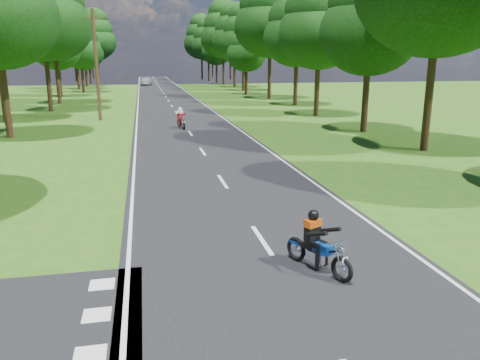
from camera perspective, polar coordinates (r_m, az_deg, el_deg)
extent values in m
plane|color=#285613|center=(10.26, 5.48, -11.46)|extent=(160.00, 160.00, 0.00)
cube|color=black|center=(59.03, -9.04, 10.00)|extent=(7.00, 140.00, 0.02)
cube|color=silver|center=(12.01, 2.68, -7.29)|extent=(0.12, 2.00, 0.01)
cube|color=silver|center=(17.60, -2.13, -0.17)|extent=(0.12, 2.00, 0.01)
cube|color=silver|center=(23.40, -4.58, 3.48)|extent=(0.12, 2.00, 0.01)
cube|color=silver|center=(29.27, -6.06, 5.67)|extent=(0.12, 2.00, 0.01)
cube|color=silver|center=(35.19, -7.06, 7.13)|extent=(0.12, 2.00, 0.01)
cube|color=silver|center=(41.13, -7.76, 8.16)|extent=(0.12, 2.00, 0.01)
cube|color=silver|center=(47.09, -8.30, 8.94)|extent=(0.12, 2.00, 0.01)
cube|color=silver|center=(53.06, -8.71, 9.53)|extent=(0.12, 2.00, 0.01)
cube|color=silver|center=(59.03, -9.04, 10.01)|extent=(0.12, 2.00, 0.01)
cube|color=silver|center=(65.01, -9.31, 10.40)|extent=(0.12, 2.00, 0.01)
cube|color=silver|center=(70.99, -9.54, 10.72)|extent=(0.12, 2.00, 0.01)
cube|color=silver|center=(76.98, -9.73, 10.99)|extent=(0.12, 2.00, 0.01)
cube|color=silver|center=(82.96, -9.89, 11.23)|extent=(0.12, 2.00, 0.01)
cube|color=silver|center=(88.95, -10.03, 11.43)|extent=(0.12, 2.00, 0.01)
cube|color=silver|center=(94.94, -10.16, 11.61)|extent=(0.12, 2.00, 0.01)
cube|color=silver|center=(100.93, -10.27, 11.76)|extent=(0.12, 2.00, 0.01)
cube|color=silver|center=(106.93, -10.37, 11.90)|extent=(0.12, 2.00, 0.01)
cube|color=silver|center=(112.92, -10.45, 12.02)|extent=(0.12, 2.00, 0.01)
cube|color=silver|center=(118.91, -10.53, 12.13)|extent=(0.12, 2.00, 0.01)
cube|color=silver|center=(124.91, -10.60, 12.23)|extent=(0.12, 2.00, 0.01)
cube|color=silver|center=(58.97, -12.29, 9.86)|extent=(0.10, 140.00, 0.01)
cube|color=silver|center=(59.28, -5.81, 10.13)|extent=(0.10, 140.00, 0.01)
cube|color=silver|center=(8.11, -17.82, -19.63)|extent=(0.50, 0.50, 0.01)
cube|color=silver|center=(9.12, -17.06, -15.44)|extent=(0.50, 0.50, 0.01)
cube|color=silver|center=(10.18, -16.47, -12.10)|extent=(0.50, 0.50, 0.01)
cylinder|color=black|center=(30.67, -26.60, 8.28)|extent=(0.40, 0.40, 3.91)
cylinder|color=black|center=(39.40, -26.91, 9.21)|extent=(0.40, 0.40, 3.79)
cylinder|color=black|center=(45.17, -22.26, 10.51)|extent=(0.40, 0.40, 4.32)
ellipsoid|color=black|center=(45.21, -22.93, 17.23)|extent=(7.56, 7.56, 6.42)
cylinder|color=black|center=(52.63, -21.31, 11.07)|extent=(0.40, 0.40, 4.40)
ellipsoid|color=black|center=(52.67, -21.87, 16.95)|extent=(7.71, 7.71, 6.55)
ellipsoid|color=black|center=(52.84, -22.10, 19.26)|extent=(6.60, 6.60, 5.61)
cylinder|color=black|center=(62.42, -21.08, 10.93)|extent=(0.40, 0.40, 3.20)
ellipsoid|color=black|center=(62.36, -21.42, 14.53)|extent=(5.60, 5.60, 4.76)
ellipsoid|color=black|center=(62.41, -21.55, 15.96)|extent=(4.80, 4.80, 4.08)
ellipsoid|color=black|center=(62.49, -21.69, 17.38)|extent=(3.60, 3.60, 3.06)
cylinder|color=black|center=(69.47, -18.59, 11.41)|extent=(0.40, 0.40, 3.22)
ellipsoid|color=black|center=(69.42, -18.86, 14.67)|extent=(5.64, 5.64, 4.79)
ellipsoid|color=black|center=(69.46, -18.97, 15.96)|extent=(4.83, 4.83, 4.11)
ellipsoid|color=black|center=(69.54, -19.08, 17.25)|extent=(3.62, 3.62, 3.08)
cylinder|color=black|center=(77.34, -19.11, 11.76)|extent=(0.40, 0.40, 3.61)
ellipsoid|color=black|center=(77.32, -19.39, 15.04)|extent=(6.31, 6.31, 5.37)
ellipsoid|color=black|center=(77.38, -19.50, 16.34)|extent=(5.41, 5.41, 4.60)
ellipsoid|color=black|center=(77.48, -19.62, 17.63)|extent=(4.06, 4.06, 3.45)
cylinder|color=black|center=(85.09, -18.20, 11.69)|extent=(0.40, 0.40, 2.67)
ellipsoid|color=black|center=(85.03, -18.38, 13.90)|extent=(4.67, 4.67, 3.97)
ellipsoid|color=black|center=(85.04, -18.45, 14.77)|extent=(4.00, 4.00, 3.40)
ellipsoid|color=black|center=(85.07, -18.52, 15.64)|extent=(3.00, 3.00, 2.55)
cylinder|color=black|center=(94.21, -17.76, 12.06)|extent=(0.40, 0.40, 3.09)
ellipsoid|color=black|center=(94.17, -17.95, 14.36)|extent=(5.40, 5.40, 4.59)
ellipsoid|color=black|center=(94.19, -18.02, 15.28)|extent=(4.63, 4.63, 3.93)
ellipsoid|color=black|center=(94.24, -18.09, 16.19)|extent=(3.47, 3.47, 2.95)
cylinder|color=black|center=(100.59, -16.88, 12.64)|extent=(0.40, 0.40, 4.48)
ellipsoid|color=black|center=(100.62, -17.11, 15.77)|extent=(7.84, 7.84, 6.66)
ellipsoid|color=black|center=(100.71, -17.21, 17.01)|extent=(6.72, 6.72, 5.71)
ellipsoid|color=black|center=(100.85, -17.31, 18.24)|extent=(5.04, 5.04, 4.28)
cylinder|color=black|center=(109.63, -17.03, 12.63)|extent=(0.40, 0.40, 4.09)
ellipsoid|color=black|center=(109.63, -17.23, 15.26)|extent=(7.16, 7.16, 6.09)
ellipsoid|color=black|center=(109.69, -17.31, 16.30)|extent=(6.14, 6.14, 5.22)
ellipsoid|color=black|center=(109.80, -17.40, 17.33)|extent=(4.61, 4.61, 3.92)
cylinder|color=black|center=(25.25, 21.94, 8.48)|extent=(0.40, 0.40, 4.56)
cylinder|color=black|center=(30.84, 15.00, 8.94)|extent=(0.40, 0.40, 3.49)
ellipsoid|color=black|center=(30.76, 15.54, 16.93)|extent=(6.12, 6.12, 5.20)
ellipsoid|color=black|center=(30.89, 15.77, 20.08)|extent=(5.24, 5.24, 4.46)
cylinder|color=black|center=(39.01, 9.34, 10.45)|extent=(0.40, 0.40, 3.69)
ellipsoid|color=black|center=(38.97, 9.63, 17.13)|extent=(6.46, 6.46, 5.49)
ellipsoid|color=black|center=(39.10, 9.75, 19.76)|extent=(5.54, 5.54, 4.71)
cylinder|color=black|center=(47.70, 6.79, 11.28)|extent=(0.40, 0.40, 3.74)
ellipsoid|color=black|center=(47.67, 6.96, 16.82)|extent=(6.55, 6.55, 5.57)
ellipsoid|color=black|center=(47.78, 7.03, 19.01)|extent=(5.62, 5.62, 4.77)
cylinder|color=black|center=(55.49, 3.60, 12.26)|extent=(0.40, 0.40, 4.64)
ellipsoid|color=black|center=(55.56, 3.70, 18.16)|extent=(8.12, 8.12, 6.91)
ellipsoid|color=black|center=(55.75, 3.74, 20.48)|extent=(6.96, 6.96, 5.92)
cylinder|color=black|center=(62.24, 0.76, 11.73)|extent=(0.40, 0.40, 2.91)
ellipsoid|color=black|center=(62.17, 0.77, 15.02)|extent=(5.09, 5.09, 4.33)
ellipsoid|color=black|center=(62.20, 0.78, 16.33)|extent=(4.36, 4.36, 3.71)
ellipsoid|color=black|center=(62.26, 0.78, 17.63)|extent=(3.27, 3.27, 2.78)
cylinder|color=black|center=(69.78, 0.41, 12.43)|extent=(0.40, 0.40, 3.88)
ellipsoid|color=black|center=(69.77, 0.42, 16.35)|extent=(6.78, 6.78, 5.77)
ellipsoid|color=black|center=(69.85, 0.43, 17.90)|extent=(5.81, 5.81, 4.94)
ellipsoid|color=black|center=(69.99, 0.43, 19.44)|extent=(4.36, 4.36, 3.71)
cylinder|color=black|center=(78.13, -0.67, 12.76)|extent=(0.40, 0.40, 4.18)
ellipsoid|color=black|center=(78.15, -0.68, 16.53)|extent=(7.31, 7.31, 6.21)
ellipsoid|color=black|center=(78.24, -0.69, 18.02)|extent=(6.27, 6.27, 5.33)
ellipsoid|color=black|center=(78.40, -0.69, 19.51)|extent=(4.70, 4.70, 4.00)
cylinder|color=black|center=(86.89, -2.03, 13.08)|extent=(0.40, 0.40, 4.63)
ellipsoid|color=black|center=(86.93, -2.06, 16.84)|extent=(8.11, 8.11, 6.89)
ellipsoid|color=black|center=(87.05, -2.08, 18.33)|extent=(6.95, 6.95, 5.91)
ellipsoid|color=black|center=(87.23, -2.09, 19.81)|extent=(5.21, 5.21, 4.43)
cylinder|color=black|center=(94.07, -2.86, 12.79)|extent=(0.40, 0.40, 3.36)
ellipsoid|color=black|center=(94.04, -2.89, 15.31)|extent=(5.88, 5.88, 5.00)
ellipsoid|color=black|center=(94.08, -2.90, 16.31)|extent=(5.04, 5.04, 4.29)
ellipsoid|color=black|center=(94.15, -2.92, 17.31)|extent=(3.78, 3.78, 3.21)
cylinder|color=black|center=(101.13, -3.83, 13.10)|extent=(0.40, 0.40, 4.09)
ellipsoid|color=black|center=(101.14, -3.88, 15.95)|extent=(7.15, 7.15, 6.08)
ellipsoid|color=black|center=(101.21, -3.90, 17.08)|extent=(6.13, 6.13, 5.21)
ellipsoid|color=black|center=(101.32, -3.92, 18.21)|extent=(4.60, 4.60, 3.91)
cylinder|color=black|center=(108.76, -4.65, 13.29)|extent=(0.40, 0.40, 4.48)
ellipsoid|color=black|center=(108.79, -4.71, 16.20)|extent=(7.84, 7.84, 6.66)
ellipsoid|color=black|center=(108.87, -4.74, 17.34)|extent=(6.72, 6.72, 5.71)
ellipsoid|color=black|center=(109.00, -4.76, 18.49)|extent=(5.04, 5.04, 4.28)
cylinder|color=black|center=(119.35, -17.47, 12.64)|extent=(0.40, 0.40, 3.84)
ellipsoid|color=black|center=(119.34, -17.65, 14.90)|extent=(6.72, 6.72, 5.71)
ellipsoid|color=black|center=(119.39, -17.72, 15.80)|extent=(5.76, 5.76, 4.90)
ellipsoid|color=black|center=(119.47, -17.79, 16.69)|extent=(4.32, 4.32, 3.67)
cylinder|color=black|center=(122.12, -3.36, 13.37)|extent=(0.40, 0.40, 4.16)
ellipsoid|color=black|center=(122.13, -3.40, 15.77)|extent=(7.28, 7.28, 6.19)
ellipsoid|color=black|center=(122.19, -3.41, 16.72)|extent=(6.24, 6.24, 5.30)
ellipsoid|color=black|center=(122.29, -3.43, 17.67)|extent=(4.68, 4.68, 3.98)
cylinder|color=black|center=(104.67, -19.35, 12.23)|extent=(0.40, 0.40, 3.52)
ellipsoid|color=black|center=(104.65, -19.55, 14.60)|extent=(6.16, 6.16, 5.24)
ellipsoid|color=black|center=(104.69, -19.63, 15.53)|extent=(5.28, 5.28, 4.49)
ellipsoid|color=black|center=(104.75, -19.72, 16.47)|extent=(3.96, 3.96, 3.37)
cylinder|color=black|center=(108.64, -1.18, 13.33)|extent=(0.40, 0.40, 4.48)
ellipsoid|color=black|center=(108.66, -1.19, 16.24)|extent=(7.84, 7.84, 6.66)
ellipsoid|color=black|center=(108.75, -1.20, 17.39)|extent=(6.72, 6.72, 5.71)
ellipsoid|color=black|center=(108.88, -1.21, 18.54)|extent=(5.04, 5.04, 4.28)
cylinder|color=#382616|center=(36.94, -17.09, 13.15)|extent=(0.26, 0.26, 8.00)
cube|color=#382616|center=(37.04, -17.48, 18.25)|extent=(1.20, 0.10, 0.10)
imported|color=silver|center=(85.93, -11.31, 11.75)|extent=(2.45, 4.45, 1.43)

